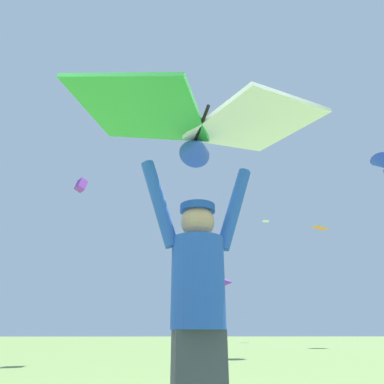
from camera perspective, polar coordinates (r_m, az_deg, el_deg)
The scene contains 9 objects.
kite_flyer_person at distance 2.17m, azimuth 1.06°, elevation -19.37°, with size 0.81×0.39×1.92m.
held_stunt_kite at distance 2.51m, azimuth 1.26°, elevation 11.53°, with size 1.96×1.17×0.42m.
distant_kite_purple_far_center at distance 33.62m, azimuth -18.46°, elevation 1.12°, with size 1.10×1.44×1.50m.
distant_kite_orange_mid_right at distance 18.12m, azimuth -2.23°, elevation 15.04°, with size 0.63×0.63×0.82m.
distant_kite_orange_high_right at distance 24.58m, azimuth 21.10°, elevation -5.67°, with size 1.26×1.27×0.36m.
distant_kite_red_low_right at distance 23.88m, azimuth 15.08°, elevation 14.70°, with size 1.22×1.13×1.96m.
distant_kite_white_high_left at distance 35.68m, azimuth 12.52°, elevation -4.85°, with size 0.91×0.91×0.12m.
distant_kite_blue_overhead_distant at distance 21.32m, azimuth 29.77°, elevation 4.24°, with size 1.17×1.33×2.44m.
marker_flag at distance 8.79m, azimuth 5.92°, elevation -16.16°, with size 0.30×0.24×2.08m.
Camera 1 is at (0.27, -2.37, 0.81)m, focal length 31.15 mm.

